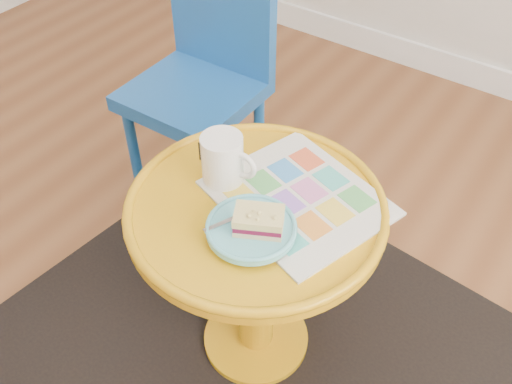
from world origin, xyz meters
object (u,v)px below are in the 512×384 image
Objects in this scene: side_table at (256,251)px; mug at (223,159)px; plate at (251,229)px; newspaper at (298,198)px; chair at (205,70)px.

mug is (-0.10, 0.02, 0.22)m from side_table.
mug reaches higher than plate.
plate is at bearing -80.87° from newspaper.
chair is 0.59m from mug.
side_table is 3.07× the size of plate.
side_table is 4.28× the size of mug.
newspaper is at bearing 10.12° from mug.
newspaper is (0.06, 0.07, 0.15)m from side_table.
chair is 0.68m from newspaper.
mug is 0.72× the size of plate.
chair is at bearing 164.25° from newspaper.
chair is 2.32× the size of newspaper.
chair is at bearing 136.40° from plate.
plate is (-0.02, -0.15, 0.02)m from newspaper.
side_table is 0.24m from mug.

